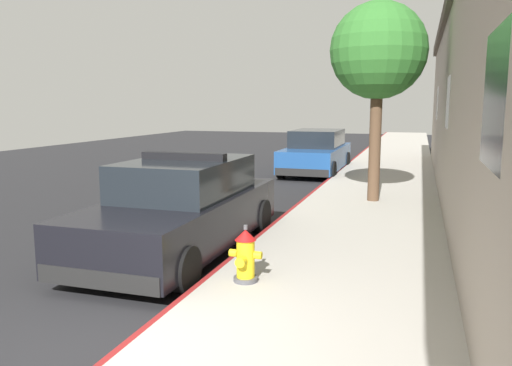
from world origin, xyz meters
TOP-DOWN VIEW (x-y plane):
  - ground_plane at (-4.43, 10.00)m, footprint 28.48×60.00m
  - sidewalk_pavement at (1.57, 10.00)m, footprint 3.14×60.00m
  - curb_painted_edge at (-0.04, 10.00)m, footprint 0.08×60.00m
  - police_cruiser at (-1.13, 3.60)m, footprint 1.94×4.84m
  - parked_car_silver_ahead at (-0.93, 14.16)m, footprint 1.94×4.84m
  - fire_hydrant at (0.51, 2.08)m, footprint 0.44×0.40m
  - street_tree at (1.60, 8.41)m, footprint 2.25×2.25m

SIDE VIEW (x-z plane):
  - ground_plane at x=-4.43m, z-range -0.20..0.00m
  - sidewalk_pavement at x=1.57m, z-range 0.00..0.17m
  - curb_painted_edge at x=-0.04m, z-range 0.00..0.17m
  - fire_hydrant at x=0.51m, z-range 0.14..0.90m
  - parked_car_silver_ahead at x=-0.93m, z-range -0.04..1.52m
  - police_cruiser at x=-1.13m, z-range -0.10..1.58m
  - street_tree at x=1.60m, z-range 1.34..6.01m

